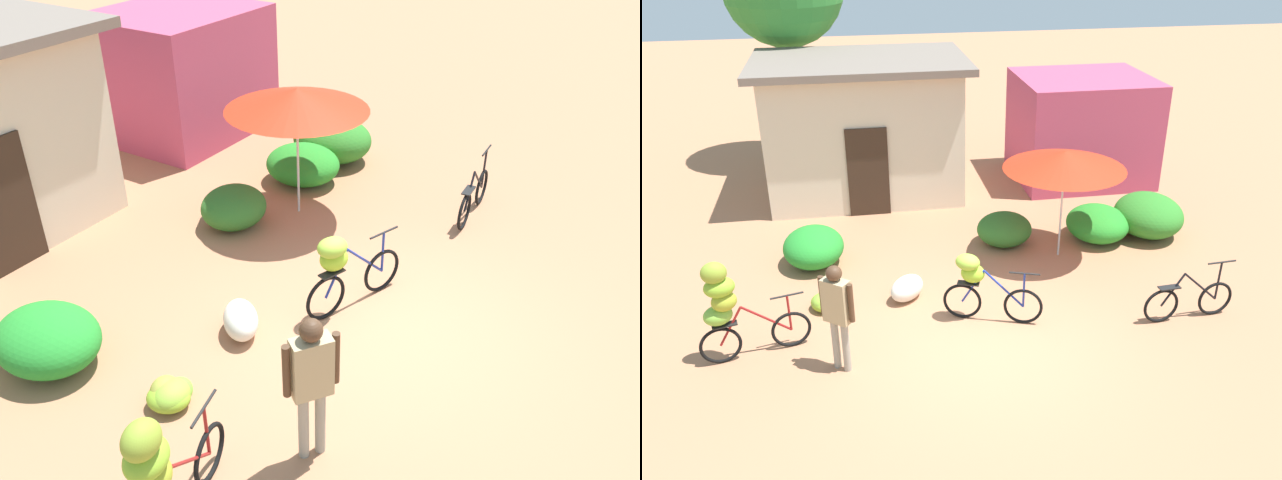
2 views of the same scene
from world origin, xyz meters
The scene contains 13 objects.
ground_plane centered at (0.00, 0.00, 0.00)m, with size 60.00×60.00×0.00m, color #AC7250.
shop_pink centered at (3.89, 6.83, 1.28)m, with size 3.20×2.80×2.56m, color #B74364.
hedge_bush_front_left centered at (-2.69, 3.16, 0.36)m, with size 1.15×1.36×0.72m, color #24882B.
hedge_bush_front_right centered at (1.11, 3.33, 0.34)m, with size 1.12×1.04×0.67m, color #2F6C27.
hedge_bush_mid centered at (3.07, 3.25, 0.35)m, with size 1.28×1.39×0.69m, color #268A28.
hedge_bush_by_door centered at (4.20, 3.28, 0.43)m, with size 1.40×1.59×0.86m, color #2E7B26.
market_umbrella centered at (2.06, 2.69, 1.99)m, with size 2.32×2.32×2.17m.
bicycle_leftmost centered at (-3.79, 0.26, 0.98)m, with size 1.62×0.54×1.70m.
bicycle_near_pile centered at (0.05, 0.70, 0.72)m, with size 1.58×0.68×1.20m.
bicycle_center_loaded centered at (3.48, 0.11, 0.35)m, with size 1.61×0.18×1.02m.
banana_pile_on_ground centered at (-2.46, 1.46, 0.14)m, with size 0.66×0.62×0.31m.
produce_sack centered at (-1.06, 1.54, 0.22)m, with size 0.70×0.44×0.44m, color silver.
person_vendor centered at (-2.21, -0.25, 1.07)m, with size 0.48×0.40×1.73m.
Camera 1 is at (-6.07, -2.71, 5.39)m, focal length 36.33 mm.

